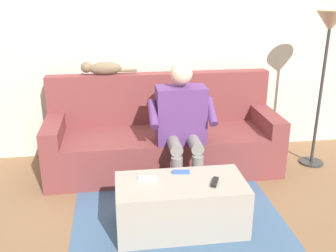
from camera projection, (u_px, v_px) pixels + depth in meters
ground_plane at (174, 204)px, 3.39m from camera, size 8.00×8.00×0.00m
back_wall at (157, 37)px, 4.08m from camera, size 5.14×0.06×2.50m
couch at (163, 140)px, 3.96m from camera, size 2.26×0.76×0.92m
coffee_table at (181, 205)px, 3.00m from camera, size 0.97×0.49×0.39m
person_solo_seated at (182, 119)px, 3.53m from camera, size 0.59×0.53×1.14m
cat_on_backrest at (102, 68)px, 3.88m from camera, size 0.55×0.11×0.14m
remote_black at (215, 182)px, 2.91m from camera, size 0.09×0.14×0.02m
remote_blue at (181, 172)px, 3.06m from camera, size 0.14×0.06×0.02m
remote_white at (148, 178)px, 2.96m from camera, size 0.14×0.07×0.03m
floor_rug at (178, 218)px, 3.17m from camera, size 1.67×1.75×0.01m
floor_lamp at (328, 37)px, 3.69m from camera, size 0.28×0.28×1.54m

